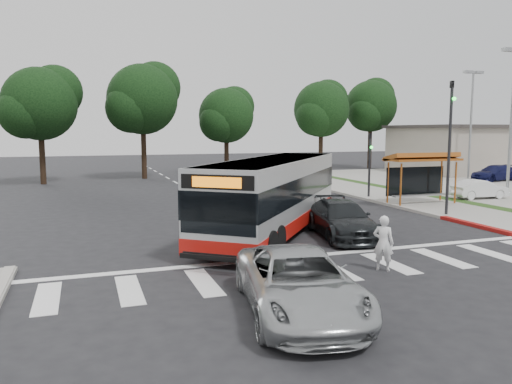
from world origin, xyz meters
name	(u,v)px	position (x,y,z in m)	size (l,w,h in m)	color
ground	(273,236)	(0.00, 0.00, 0.00)	(140.00, 140.00, 0.00)	black
sidewalk_east	(393,197)	(11.00, 8.00, 0.06)	(4.00, 40.00, 0.12)	gray
curb_east	(364,199)	(9.00, 8.00, 0.07)	(0.30, 40.00, 0.15)	#9E9991
curb_east_red	(492,229)	(9.00, -2.00, 0.08)	(0.32, 6.00, 0.15)	maroon
commercial_building	(474,150)	(30.00, 22.00, 2.20)	(14.00, 10.00, 4.40)	#AA9E8F
building_roof_cap	(475,127)	(30.00, 22.00, 4.55)	(14.60, 10.60, 0.30)	#383330
crosswalk_ladder	(333,269)	(0.00, -5.00, 0.01)	(18.00, 2.60, 0.01)	silver
bus_shelter	(421,163)	(10.80, 5.10, 2.35)	(4.20, 1.60, 2.86)	#A3531B
traffic_signal_ne_tall	(450,137)	(9.60, 1.49, 3.88)	(0.18, 0.37, 6.50)	black
traffic_signal_ne_short	(370,158)	(9.60, 8.49, 2.48)	(0.18, 0.37, 4.00)	black
lot_light_mid	(472,110)	(24.00, 16.00, 5.91)	(1.90, 0.35, 9.01)	gray
tree_ne_a	(322,108)	(16.08, 28.06, 6.39)	(6.16, 5.74, 9.30)	black
tree_ne_b	(371,105)	(23.08, 30.06, 6.92)	(6.16, 5.74, 10.02)	black
tree_north_a	(143,98)	(-1.92, 26.07, 6.92)	(6.60, 6.15, 10.17)	black
tree_north_b	(227,115)	(6.07, 28.06, 5.66)	(5.72, 5.33, 8.43)	black
tree_north_c	(41,103)	(-9.92, 24.06, 6.29)	(6.16, 5.74, 9.30)	black
transit_bus	(274,196)	(0.29, 0.67, 1.51)	(2.54, 11.71, 3.02)	#ADAFB2
pedestrian	(383,243)	(1.35, -5.59, 0.83)	(0.61, 0.40, 1.67)	white
dark_sedan	(341,219)	(2.50, -0.95, 0.71)	(1.98, 4.86, 1.41)	black
silver_suv_south	(299,283)	(-2.49, -8.03, 0.72)	(2.40, 5.20, 1.44)	#AAADAF
parked_car_1	(480,189)	(15.50, 5.65, 0.67)	(1.20, 3.43, 1.13)	white
parked_car_3	(495,173)	(24.64, 13.73, 0.74)	(1.79, 4.40, 1.28)	#131645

